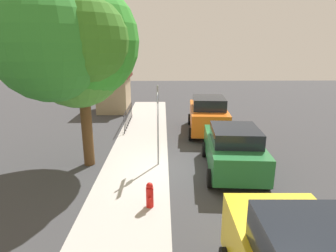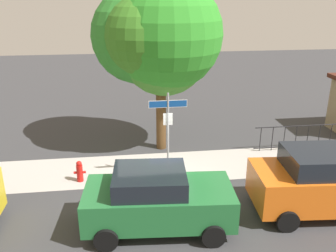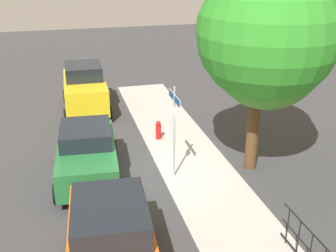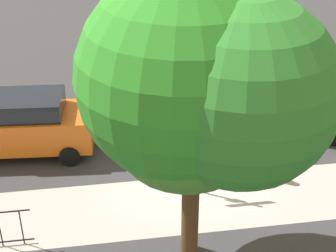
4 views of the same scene
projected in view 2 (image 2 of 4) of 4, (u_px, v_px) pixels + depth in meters
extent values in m
plane|color=#38383A|center=(155.00, 184.00, 12.61)|extent=(60.00, 60.00, 0.00)
cube|color=#AFA8A2|center=(203.00, 165.00, 14.07)|extent=(24.00, 2.60, 0.00)
cylinder|color=#9EA0A5|center=(168.00, 137.00, 12.50)|extent=(0.07, 0.07, 3.19)
cube|color=#144799|center=(168.00, 104.00, 12.08)|extent=(1.28, 0.02, 0.22)
cube|color=white|center=(168.00, 104.00, 12.08)|extent=(1.31, 0.02, 0.25)
cube|color=silver|center=(168.00, 119.00, 12.29)|extent=(0.32, 0.02, 0.42)
cylinder|color=#50361C|center=(161.00, 114.00, 15.11)|extent=(0.42, 0.42, 3.04)
sphere|color=#428A2F|center=(164.00, 52.00, 14.46)|extent=(3.55, 3.55, 3.55)
sphere|color=#2F822C|center=(139.00, 36.00, 14.65)|extent=(3.91, 3.91, 3.91)
sphere|color=#2E8E26|center=(167.00, 35.00, 14.11)|extent=(4.43, 4.43, 4.43)
sphere|color=#387921|center=(144.00, 36.00, 13.59)|extent=(3.05, 3.05, 3.05)
cube|color=#236A34|center=(159.00, 203.00, 10.08)|extent=(4.24, 2.17, 0.93)
cube|color=black|center=(150.00, 180.00, 9.81)|extent=(2.09, 1.78, 0.52)
cylinder|color=black|center=(203.00, 198.00, 11.18)|extent=(0.65, 0.27, 0.64)
cylinder|color=black|center=(213.00, 236.00, 9.43)|extent=(0.65, 0.27, 0.64)
cylinder|color=black|center=(113.00, 201.00, 11.04)|extent=(0.65, 0.27, 0.64)
cylinder|color=black|center=(106.00, 239.00, 9.29)|extent=(0.65, 0.27, 0.64)
cube|color=orange|center=(328.00, 186.00, 10.81)|extent=(4.61, 2.23, 1.08)
cube|color=black|center=(323.00, 161.00, 10.51)|extent=(2.27, 1.83, 0.59)
cylinder|color=black|center=(267.00, 187.00, 11.81)|extent=(0.66, 0.27, 0.64)
cylinder|color=black|center=(288.00, 221.00, 10.04)|extent=(0.66, 0.27, 0.64)
cylinder|color=black|center=(303.00, 126.00, 15.19)|extent=(4.21, 0.04, 0.04)
cylinder|color=black|center=(301.00, 146.00, 15.51)|extent=(4.21, 0.04, 0.04)
cylinder|color=black|center=(260.00, 139.00, 15.14)|extent=(0.03, 0.03, 1.05)
cylinder|color=black|center=(272.00, 139.00, 15.21)|extent=(0.03, 0.03, 1.05)
cylinder|color=black|center=(284.00, 138.00, 15.27)|extent=(0.03, 0.03, 1.05)
cylinder|color=black|center=(296.00, 138.00, 15.34)|extent=(0.03, 0.03, 1.05)
cylinder|color=black|center=(308.00, 137.00, 15.40)|extent=(0.03, 0.03, 1.05)
cylinder|color=black|center=(319.00, 136.00, 15.46)|extent=(0.03, 0.03, 1.05)
cylinder|color=black|center=(331.00, 136.00, 15.53)|extent=(0.03, 0.03, 1.05)
cylinder|color=red|center=(80.00, 173.00, 12.75)|extent=(0.22, 0.22, 0.62)
sphere|color=red|center=(79.00, 164.00, 12.62)|extent=(0.20, 0.20, 0.20)
cylinder|color=red|center=(75.00, 173.00, 12.72)|extent=(0.10, 0.09, 0.09)
cylinder|color=red|center=(84.00, 172.00, 12.75)|extent=(0.10, 0.09, 0.09)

